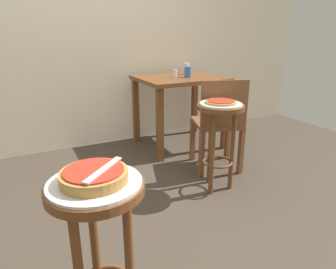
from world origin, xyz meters
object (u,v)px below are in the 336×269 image
Objects in this scene: cup_near_edge at (188,72)px; wooden_chair at (219,121)px; pizza_middle at (221,102)px; stool_middle at (219,129)px; dining_table at (180,89)px; pizza_foreground at (94,176)px; condiment_shaker at (175,74)px; serving_plate_middle at (221,104)px; stool_foreground at (99,230)px; serving_plate_foreground at (95,183)px; pizza_server_knife at (103,169)px; cup_far_edge at (186,69)px.

cup_near_edge is 0.13× the size of wooden_chair.
pizza_middle is at bearing -126.09° from wooden_chair.
stool_middle is 0.80× the size of dining_table.
pizza_foreground is 2.18× the size of cup_near_edge.
condiment_shaker reaches higher than pizza_middle.
pizza_middle is (0.00, 0.00, 0.02)m from serving_plate_middle.
serving_plate_foreground is at bearing -116.57° from stool_foreground.
condiment_shaker is at bearing 12.28° from pizza_server_knife.
serving_plate_foreground is at bearing -144.80° from pizza_middle.
cup_near_edge is 0.88× the size of cup_far_edge.
wooden_chair is at bearing 53.91° from serving_plate_middle.
cup_far_edge reaches higher than stool_middle.
pizza_server_knife is (0.03, -0.02, 0.06)m from serving_plate_foreground.
cup_near_edge is 0.75m from wooden_chair.
dining_table is 0.20m from condiment_shaker.
pizza_server_knife is (-1.12, -0.83, 0.06)m from serving_plate_middle.
pizza_middle is at bearing -105.61° from cup_near_edge.
pizza_server_knife is at bearing -143.42° from pizza_middle.
condiment_shaker is (1.28, 1.79, 0.11)m from serving_plate_foreground.
stool_foreground is 2.51m from cup_far_edge.
serving_plate_foreground is at bearing -128.86° from cup_near_edge.
pizza_foreground is 1.78m from wooden_chair.
cup_far_edge is 0.57× the size of pizza_server_knife.
condiment_shaker reaches higher than pizza_server_knife.
cup_far_edge is at bearing 72.25° from stool_middle.
pizza_server_knife reaches higher than serving_plate_middle.
cup_near_edge is (0.26, 0.95, 0.10)m from pizza_middle.
stool_middle is 0.20m from serving_plate_middle.
wooden_chair reaches higher than serving_plate_foreground.
dining_table reaches higher than pizza_server_knife.
serving_plate_middle is 2.53× the size of cup_far_edge.
pizza_server_knife is (-1.34, -1.13, 0.30)m from wooden_chair.
dining_table is at bearing 53.32° from stool_foreground.
pizza_middle is at bearing 35.20° from serving_plate_foreground.
stool_middle is 0.83× the size of wooden_chair.
serving_plate_middle is 1.05m from dining_table.
pizza_server_knife is at bearing -143.42° from serving_plate_middle.
pizza_foreground is at bearing -144.80° from stool_middle.
condiment_shaker is (-0.24, -0.18, -0.02)m from cup_far_edge.
pizza_server_knife is at bearing -139.86° from wooden_chair.
condiment_shaker reaches higher than stool_foreground.
pizza_foreground is 2.83× the size of condiment_shaker.
pizza_foreground is 1.41m from serving_plate_middle.
dining_table is 0.28m from cup_far_edge.
stool_foreground is 2.90× the size of pizza_foreground.
condiment_shaker is (1.28, 1.79, 0.08)m from pizza_foreground.
dining_table reaches higher than stool_middle.
pizza_foreground is 0.76× the size of serving_plate_middle.
stool_foreground and stool_middle have the same top height.
condiment_shaker is at bearing 82.34° from stool_middle.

